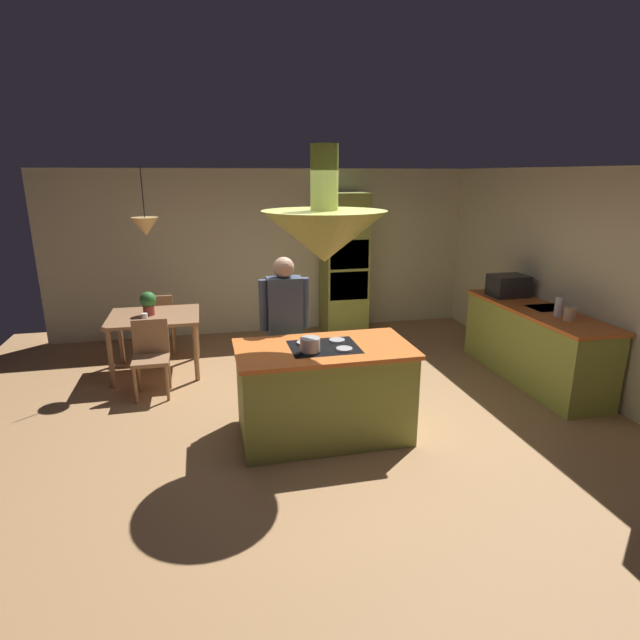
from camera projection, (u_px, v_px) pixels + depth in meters
name	position (u px, v px, depth m)	size (l,w,h in m)	color
ground	(319.00, 425.00, 5.18)	(8.16, 8.16, 0.00)	#AD7F51
wall_back	(271.00, 252.00, 8.06)	(6.80, 0.10, 2.55)	beige
wall_right	(583.00, 280.00, 5.91)	(0.10, 7.20, 2.55)	beige
kitchen_island	(324.00, 391.00, 4.87)	(1.65, 0.90, 0.93)	#939E42
counter_run_right	(534.00, 343.00, 6.23)	(0.73, 2.21, 0.91)	#939E42
oven_tower	(344.00, 265.00, 7.97)	(0.66, 0.62, 2.20)	#939E42
dining_table	(155.00, 322.00, 6.41)	(1.10, 0.94, 0.76)	#9D6E4A
person_at_island	(285.00, 324.00, 5.35)	(0.53, 0.22, 1.66)	tan
range_hood	(324.00, 233.00, 4.45)	(1.10, 1.10, 1.00)	#939E42
pendant_light_over_table	(146.00, 227.00, 6.08)	(0.32, 0.32, 0.82)	#E0B266
chair_facing_island	(151.00, 352.00, 5.81)	(0.40, 0.40, 0.87)	#9D6E4A
chair_by_back_wall	(160.00, 320.00, 7.10)	(0.40, 0.40, 0.87)	#9D6E4A
potted_plant_on_table	(148.00, 302.00, 6.34)	(0.20, 0.20, 0.30)	#99382D
cup_on_table	(145.00, 317.00, 6.13)	(0.07, 0.07, 0.09)	white
canister_flour	(570.00, 314.00, 5.58)	(0.13, 0.13, 0.15)	#E0B78C
canister_sugar	(559.00, 307.00, 5.73)	(0.10, 0.10, 0.22)	silver
microwave_on_counter	(508.00, 286.00, 6.68)	(0.46, 0.36, 0.28)	#232326
cooking_pot_on_cooktop	(310.00, 344.00, 4.56)	(0.18, 0.18, 0.12)	#B2B2B7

